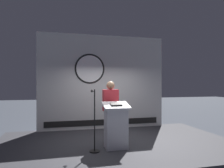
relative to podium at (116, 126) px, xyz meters
The scene contains 6 objects.
ground_plane 0.98m from the podium, 70.95° to the left, with size 40.00×40.00×0.00m, color #383D47.
stage_platform 0.85m from the podium, 70.95° to the left, with size 6.40×4.00×0.30m, color #333338.
banner_display 2.56m from the podium, 86.33° to the left, with size 4.46×0.12×3.28m.
podium is the anchor object (origin of this frame).
speaker_person 0.56m from the podium, 92.47° to the left, with size 0.40×0.26×1.64m.
microphone_stand 0.56m from the podium, behind, with size 0.24×0.56×1.45m.
Camera 1 is at (-1.50, -5.44, 1.89)m, focal length 33.78 mm.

